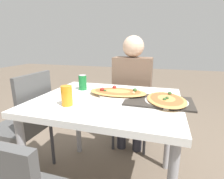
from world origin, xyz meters
TOP-DOWN VIEW (x-y plane):
  - dining_table at (0.00, 0.00)m, footprint 1.01×0.85m
  - chair_far_seated at (0.06, 0.75)m, footprint 0.40×0.40m
  - chair_side_left at (-0.69, -0.06)m, footprint 0.40×0.40m
  - person_seated at (0.06, 0.64)m, footprint 0.39×0.24m
  - pizza_main at (0.05, 0.10)m, footprint 0.44×0.29m
  - soda_can at (-0.28, 0.17)m, footprint 0.07×0.07m
  - drink_glass at (-0.20, -0.21)m, footprint 0.07×0.07m
  - serving_tray at (0.35, 0.02)m, footprint 0.44×0.28m
  - pizza_second at (0.40, 0.02)m, footprint 0.32×0.40m

SIDE VIEW (x-z plane):
  - chair_far_seated at x=0.06m, z-range 0.06..0.98m
  - chair_side_left at x=-0.69m, z-range 0.06..0.98m
  - dining_table at x=0.00m, z-range 0.29..1.06m
  - person_seated at x=0.06m, z-range 0.11..1.33m
  - serving_tray at x=0.35m, z-range 0.76..0.78m
  - pizza_second at x=0.40m, z-range 0.76..0.81m
  - pizza_main at x=0.05m, z-range 0.76..0.81m
  - soda_can at x=-0.28m, z-range 0.76..0.89m
  - drink_glass at x=-0.20m, z-range 0.76..0.89m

